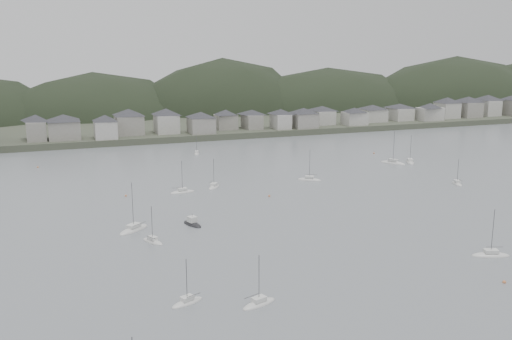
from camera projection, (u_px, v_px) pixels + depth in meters
name	position (u px, v px, depth m)	size (l,w,h in m)	color
ground	(392.00, 277.00, 108.71)	(900.00, 900.00, 0.00)	slate
far_shore_land	(142.00, 112.00, 378.35)	(900.00, 250.00, 3.00)	#383D2D
forested_ridge	(157.00, 136.00, 359.29)	(851.55, 103.94, 102.57)	black
waterfront_town	(274.00, 117.00, 292.03)	(451.48, 28.46, 12.92)	gray
sailboat_lead	(457.00, 184.00, 182.95)	(4.14, 6.98, 9.12)	silver
moored_fleet	(261.00, 206.00, 157.05)	(234.25, 167.49, 13.64)	silver
motor_launch_far	(192.00, 224.00, 140.69)	(4.64, 7.46, 3.69)	black
mooring_buoys	(296.00, 185.00, 181.17)	(164.59, 144.34, 0.70)	#CD7644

